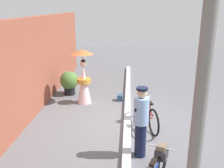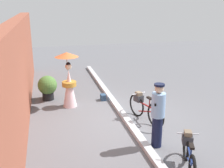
{
  "view_description": "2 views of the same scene",
  "coord_description": "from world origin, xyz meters",
  "px_view_note": "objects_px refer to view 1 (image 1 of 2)",
  "views": [
    {
      "loc": [
        -6.93,
        0.0,
        3.34
      ],
      "look_at": [
        0.22,
        0.47,
        1.15
      ],
      "focal_mm": 41.15,
      "sensor_mm": 36.0,
      "label": 1
    },
    {
      "loc": [
        -7.32,
        2.29,
        3.54
      ],
      "look_at": [
        0.55,
        0.3,
        1.04
      ],
      "focal_mm": 43.21,
      "sensor_mm": 36.0,
      "label": 2
    }
  ],
  "objects_px": {
    "backpack_on_pavement": "(120,97)",
    "bicycle_far_side": "(147,112)",
    "person_officer": "(141,121)",
    "person_with_parasol": "(84,77)",
    "potted_plant_by_door": "(70,82)",
    "utility_pole": "(203,85)"
  },
  "relations": [
    {
      "from": "person_officer",
      "to": "backpack_on_pavement",
      "type": "relative_size",
      "value": 6.39
    },
    {
      "from": "person_with_parasol",
      "to": "potted_plant_by_door",
      "type": "bearing_deg",
      "value": 39.14
    },
    {
      "from": "utility_pole",
      "to": "backpack_on_pavement",
      "type": "bearing_deg",
      "value": 11.74
    },
    {
      "from": "person_with_parasol",
      "to": "utility_pole",
      "type": "height_order",
      "value": "utility_pole"
    },
    {
      "from": "potted_plant_by_door",
      "to": "bicycle_far_side",
      "type": "bearing_deg",
      "value": -133.19
    },
    {
      "from": "bicycle_far_side",
      "to": "utility_pole",
      "type": "distance_m",
      "value": 4.22
    },
    {
      "from": "person_officer",
      "to": "utility_pole",
      "type": "distance_m",
      "value": 2.73
    },
    {
      "from": "backpack_on_pavement",
      "to": "bicycle_far_side",
      "type": "bearing_deg",
      "value": -158.0
    },
    {
      "from": "potted_plant_by_door",
      "to": "utility_pole",
      "type": "bearing_deg",
      "value": -153.43
    },
    {
      "from": "potted_plant_by_door",
      "to": "utility_pole",
      "type": "relative_size",
      "value": 0.19
    },
    {
      "from": "person_officer",
      "to": "person_with_parasol",
      "type": "xyz_separation_m",
      "value": [
        3.3,
        1.86,
        0.07
      ]
    },
    {
      "from": "bicycle_far_side",
      "to": "utility_pole",
      "type": "xyz_separation_m",
      "value": [
        -3.72,
        -0.37,
        1.96
      ]
    },
    {
      "from": "bicycle_far_side",
      "to": "person_with_parasol",
      "type": "distance_m",
      "value": 2.79
    },
    {
      "from": "potted_plant_by_door",
      "to": "backpack_on_pavement",
      "type": "bearing_deg",
      "value": -106.29
    },
    {
      "from": "bicycle_far_side",
      "to": "potted_plant_by_door",
      "type": "distance_m",
      "value": 3.85
    },
    {
      "from": "bicycle_far_side",
      "to": "person_with_parasol",
      "type": "xyz_separation_m",
      "value": [
        1.77,
        2.1,
        0.52
      ]
    },
    {
      "from": "person_officer",
      "to": "potted_plant_by_door",
      "type": "bearing_deg",
      "value": 31.64
    },
    {
      "from": "person_officer",
      "to": "person_with_parasol",
      "type": "distance_m",
      "value": 3.79
    },
    {
      "from": "backpack_on_pavement",
      "to": "potted_plant_by_door",
      "type": "bearing_deg",
      "value": 73.71
    },
    {
      "from": "potted_plant_by_door",
      "to": "person_with_parasol",
      "type": "bearing_deg",
      "value": -140.86
    },
    {
      "from": "backpack_on_pavement",
      "to": "utility_pole",
      "type": "distance_m",
      "value": 6.33
    },
    {
      "from": "person_with_parasol",
      "to": "utility_pole",
      "type": "distance_m",
      "value": 6.18
    }
  ]
}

